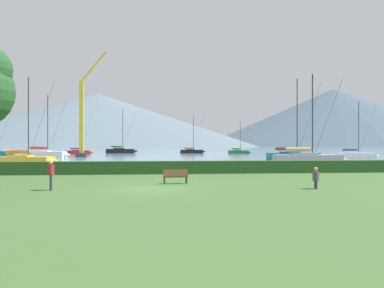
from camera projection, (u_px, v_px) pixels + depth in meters
The scene contains 18 objects.
ground_plane at pixel (149, 189), 21.36m from camera, with size 1000.00×1000.00×0.00m, color #3D602D.
harbor_water at pixel (155, 150), 157.71m from camera, with size 320.00×246.00×0.00m, color slate.
hedge_line at pixel (151, 167), 32.30m from camera, with size 80.00×1.20×1.09m, color #284C23.
sailboat_slip_0 at pixel (45, 154), 69.60m from camera, with size 9.11×3.54×11.81m.
sailboat_slip_2 at pixel (79, 152), 96.79m from camera, with size 7.13×2.43×10.27m.
sailboat_slip_3 at pixel (121, 151), 107.50m from camera, with size 9.21×3.34×12.58m.
sailboat_slip_5 at pixel (25, 160), 44.69m from camera, with size 8.02×3.51×10.62m.
sailboat_slip_7 at pixel (308, 159), 46.06m from camera, with size 9.37×3.27×11.23m.
sailboat_slip_8 at pixel (356, 155), 66.41m from camera, with size 7.68×3.15×10.18m.
sailboat_slip_9 at pixel (239, 152), 101.37m from camera, with size 6.61×2.83×8.72m.
sailboat_slip_11 at pixel (192, 151), 106.87m from camera, with size 7.53×2.66×11.09m.
sailboat_slip_12 at pixel (294, 156), 57.49m from camera, with size 9.12×3.56×12.68m.
park_bench_near_path at pixel (176, 176), 24.07m from camera, with size 1.61×0.56×0.95m.
person_seated_viewer at pixel (316, 177), 21.35m from camera, with size 0.36×0.56×1.25m.
person_standing_walker at pixel (51, 173), 20.71m from camera, with size 0.36×0.56×1.65m.
dock_crane at pixel (82, 122), 75.84m from camera, with size 5.98×2.00×21.53m.
distant_hill_west_ridge at pixel (334, 118), 456.81m from camera, with size 326.49×326.49×70.58m, color #425666.
distant_hill_central_peak at pixel (97, 120), 378.81m from camera, with size 327.54×327.54×54.35m, color slate.
Camera 1 is at (0.38, -21.50, 2.55)m, focal length 34.96 mm.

